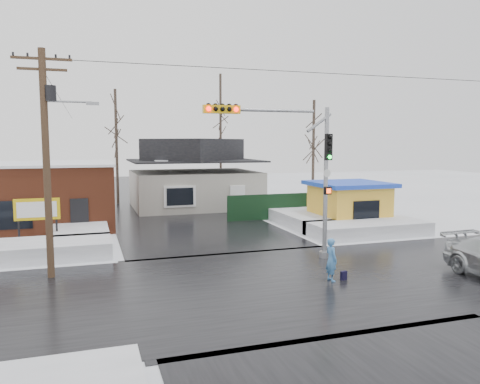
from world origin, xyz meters
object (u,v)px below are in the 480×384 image
object	(u,v)px
pedestrian	(331,260)
traffic_signal	(295,162)
marquee_sign	(37,211)
kiosk	(349,204)
utility_pole	(48,150)

from	to	relation	value
pedestrian	traffic_signal	bearing A→B (deg)	-3.50
marquee_sign	kiosk	distance (m)	18.51
marquee_sign	kiosk	bearing A→B (deg)	1.55
marquee_sign	pedestrian	xyz separation A→B (m)	(11.44, -9.93, -1.08)
utility_pole	pedestrian	distance (m)	11.88
traffic_signal	pedestrian	xyz separation A→B (m)	(0.01, -3.40, -3.69)
marquee_sign	utility_pole	bearing A→B (deg)	-79.87
utility_pole	kiosk	distance (m)	18.95
marquee_sign	kiosk	size ratio (longest dim) A/B	0.55
traffic_signal	utility_pole	bearing A→B (deg)	177.05
marquee_sign	kiosk	world-z (taller)	kiosk
traffic_signal	pedestrian	distance (m)	5.02
kiosk	pedestrian	world-z (taller)	kiosk
kiosk	traffic_signal	bearing A→B (deg)	-135.16
utility_pole	pedestrian	size ratio (longest dim) A/B	5.33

